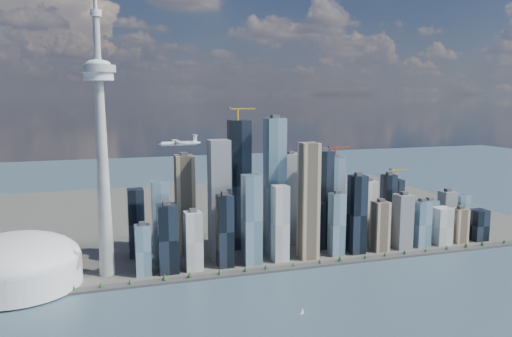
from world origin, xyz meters
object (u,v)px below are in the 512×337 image
object	(u,v)px
needle_tower	(102,141)
airplane	(180,143)
dome_stadium	(17,264)
sailboat_west	(302,312)

from	to	relation	value
needle_tower	airplane	distance (m)	169.00
dome_stadium	sailboat_west	size ratio (longest dim) A/B	20.70
dome_stadium	airplane	xyz separation A→B (m)	(251.37, -116.98, 202.09)
needle_tower	sailboat_west	distance (m)	427.37
sailboat_west	needle_tower	bearing A→B (deg)	134.26
needle_tower	sailboat_west	bearing A→B (deg)	-42.25
needle_tower	airplane	bearing A→B (deg)	-48.75
dome_stadium	sailboat_west	xyz separation A→B (m)	(405.30, -231.02, -36.34)
needle_tower	airplane	xyz separation A→B (m)	(111.37, -126.98, 5.69)
airplane	sailboat_west	bearing A→B (deg)	-40.97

